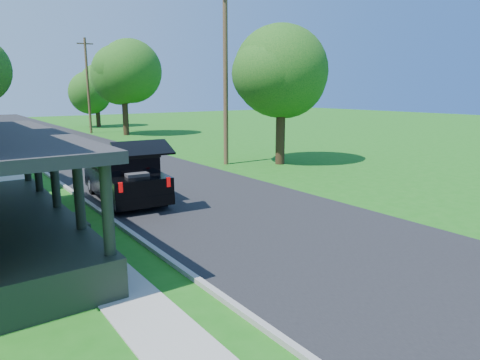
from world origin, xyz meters
TOP-DOWN VIEW (x-y plane):
  - ground at (0.00, 0.00)m, footprint 140.00×140.00m
  - street at (0.00, 20.00)m, footprint 8.00×120.00m
  - curb at (-4.05, 20.00)m, footprint 0.15×120.00m
  - sidewalk at (-5.60, 20.00)m, footprint 1.30×120.00m
  - black_suv at (-2.59, 9.00)m, footprint 2.55×5.66m
  - tree_right_near at (7.88, 11.89)m, footprint 5.55×5.33m
  - tree_right_mid at (6.67, 33.27)m, footprint 6.70×6.53m
  - tree_right_far at (7.49, 44.27)m, footprint 6.76×6.58m
  - utility_pole_near at (5.28, 13.62)m, footprint 1.71×0.31m
  - utility_pole_far at (4.50, 37.13)m, footprint 1.53×0.36m

SIDE VIEW (x-z plane):
  - ground at x=0.00m, z-range 0.00..0.00m
  - street at x=0.00m, z-range -0.01..0.01m
  - curb at x=-4.05m, z-range -0.06..0.06m
  - sidewalk at x=-5.60m, z-range -0.01..0.01m
  - black_suv at x=-2.59m, z-range -0.30..2.26m
  - utility_pole_far at x=4.50m, z-range 0.14..9.43m
  - tree_right_far at x=7.49m, z-range 0.97..8.64m
  - tree_right_near at x=7.88m, z-range 1.25..9.30m
  - utility_pole_near at x=5.28m, z-range 0.15..10.98m
  - tree_right_mid at x=6.67m, z-range 1.45..11.13m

